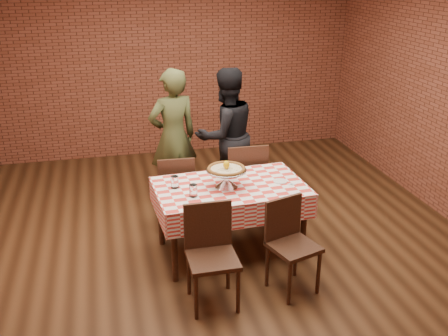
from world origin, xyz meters
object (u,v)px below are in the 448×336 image
(chair_far_right, at_px, (243,179))
(pizza, at_px, (226,169))
(water_glass_right, at_px, (175,182))
(diner_olive, at_px, (173,137))
(diner_black, at_px, (226,135))
(water_glass_left, at_px, (193,191))
(chair_near_right, at_px, (294,248))
(table, at_px, (230,220))
(chair_far_left, at_px, (176,190))
(condiment_caddy, at_px, (223,169))
(pizza_stand, at_px, (226,178))
(chair_near_left, at_px, (213,259))

(chair_far_right, bearing_deg, pizza, 64.71)
(water_glass_right, relative_size, diner_olive, 0.07)
(diner_black, bearing_deg, chair_far_right, 81.87)
(water_glass_left, distance_m, chair_near_right, 1.08)
(table, xyz_separation_m, chair_near_right, (0.39, -0.79, 0.06))
(chair_far_left, distance_m, diner_black, 1.03)
(water_glass_right, relative_size, chair_far_left, 0.14)
(pizza, distance_m, chair_far_right, 1.01)
(condiment_caddy, distance_m, diner_black, 1.09)
(pizza_stand, bearing_deg, condiment_caddy, 82.23)
(water_glass_right, bearing_deg, diner_olive, 82.30)
(diner_black, bearing_deg, pizza_stand, 60.38)
(pizza_stand, distance_m, diner_olive, 1.43)
(condiment_caddy, xyz_separation_m, diner_black, (0.28, 1.05, 0.02))
(chair_far_right, bearing_deg, diner_black, -80.69)
(pizza_stand, bearing_deg, diner_olive, 103.15)
(table, bearing_deg, pizza_stand, -156.90)
(water_glass_left, bearing_deg, diner_black, 65.45)
(chair_far_left, bearing_deg, diner_olive, -94.04)
(pizza, distance_m, water_glass_right, 0.53)
(chair_near_right, relative_size, diner_olive, 0.51)
(diner_olive, bearing_deg, diner_black, 161.49)
(pizza, distance_m, chair_near_left, 0.99)
(chair_near_left, height_order, chair_far_right, chair_far_right)
(chair_near_right, bearing_deg, condiment_caddy, 92.90)
(chair_far_right, distance_m, diner_black, 0.66)
(chair_near_left, bearing_deg, table, 66.25)
(chair_far_left, height_order, diner_olive, diner_olive)
(chair_near_left, distance_m, chair_far_right, 1.75)
(pizza, relative_size, diner_olive, 0.22)
(diner_olive, relative_size, diner_black, 1.01)
(water_glass_right, bearing_deg, chair_far_right, 38.00)
(table, xyz_separation_m, diner_black, (0.28, 1.33, 0.46))
(condiment_caddy, bearing_deg, water_glass_right, -176.40)
(water_glass_right, xyz_separation_m, diner_black, (0.83, 1.25, 0.02))
(chair_near_right, height_order, chair_far_left, chair_far_left)
(table, distance_m, pizza, 0.57)
(water_glass_right, xyz_separation_m, condiment_caddy, (0.54, 0.20, 0.00))
(table, bearing_deg, chair_far_right, 65.45)
(table, height_order, pizza, pizza)
(diner_black, bearing_deg, water_glass_right, 40.53)
(table, distance_m, pizza_stand, 0.48)
(diner_black, bearing_deg, table, 62.01)
(diner_olive, bearing_deg, table, 90.57)
(chair_near_left, bearing_deg, chair_far_right, 65.91)
(table, relative_size, chair_near_left, 1.62)
(pizza, xyz_separation_m, diner_black, (0.32, 1.35, -0.11))
(pizza, height_order, chair_near_left, pizza)
(pizza, relative_size, water_glass_left, 3.08)
(condiment_caddy, relative_size, diner_black, 0.08)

